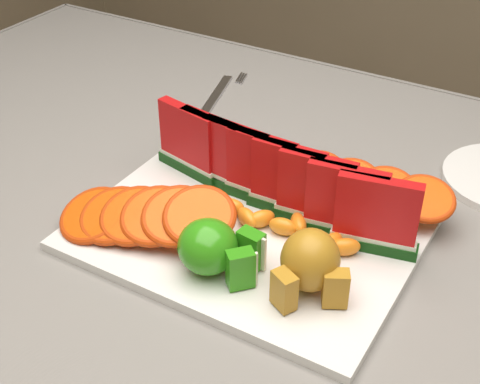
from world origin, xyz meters
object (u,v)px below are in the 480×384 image
(platter, at_px, (247,232))
(fork, at_px, (217,96))
(apple_cluster, at_px, (214,249))
(pear_cluster, at_px, (310,264))

(platter, distance_m, fork, 0.38)
(apple_cluster, xyz_separation_m, fork, (-0.24, 0.39, -0.04))
(apple_cluster, relative_size, pear_cluster, 1.18)
(pear_cluster, bearing_deg, platter, 151.44)
(platter, distance_m, pear_cluster, 0.14)
(platter, height_order, pear_cluster, pear_cluster)
(platter, relative_size, apple_cluster, 3.77)
(pear_cluster, distance_m, fork, 0.51)
(platter, relative_size, fork, 2.07)
(apple_cluster, distance_m, fork, 0.46)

